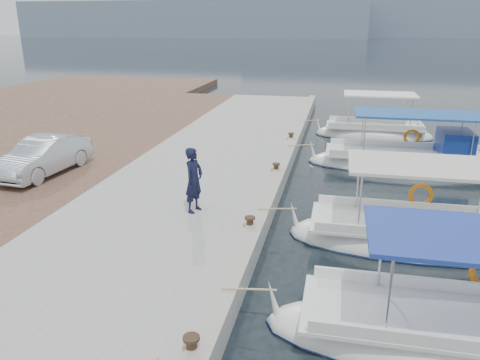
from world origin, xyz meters
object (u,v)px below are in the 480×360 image
Objects in this scene: fishing_caique_e at (373,134)px; parked_car at (43,156)px; fishing_caique_d at (408,163)px; fishing_caique_c at (412,239)px; fishing_caique_b at (478,343)px; fisherman at (194,180)px.

fishing_caique_e is 16.01m from parked_car.
parked_car is at bearing -138.32° from fishing_caique_e.
fishing_caique_e is at bearing 101.48° from fishing_caique_d.
fishing_caique_c is 0.83× the size of fishing_caique_d.
fishing_caique_c and fishing_caique_d have the same top height.
fishing_caique_b is at bearing -20.85° from parked_car.
fishing_caique_b is 11.57m from fishing_caique_d.
fishing_caique_b is 4.18× the size of fisherman.
fishing_caique_e is at bearing 46.93° from parked_car.
fisherman reaches higher than fishing_caique_c.
fishing_caique_d reaches higher than parked_car.
fishing_caique_d is 14.08m from parked_car.
parked_car is (-12.23, 2.05, 1.03)m from fishing_caique_c.
parked_car is at bearing 170.46° from fishing_caique_c.
fishing_caique_d is 1.99× the size of parked_car.
fishing_caique_b and fishing_caique_c have the same top height.
fishing_caique_c is (-0.61, 4.24, 0.00)m from fishing_caique_b.
fisherman is 0.47× the size of parked_car.
fishing_caique_e is 1.50× the size of parked_car.
fishing_caique_e reaches higher than parked_car.
fisherman reaches higher than parked_car.
fishing_caique_b is at bearing -86.91° from fishing_caique_e.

